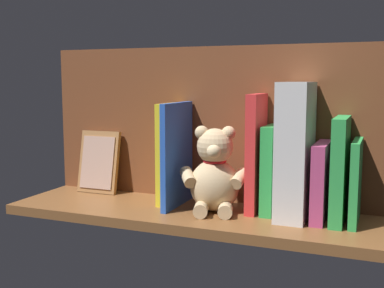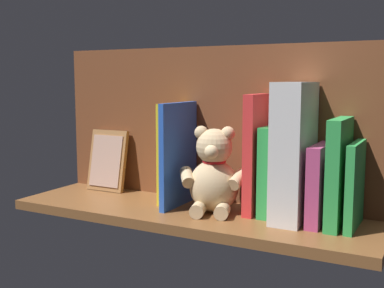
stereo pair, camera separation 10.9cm
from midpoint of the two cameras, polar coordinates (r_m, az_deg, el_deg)
The scene contains 12 objects.
ground_plane at distance 111.78cm, azimuth 2.81°, elevation -8.22°, with size 84.47×25.82×2.20cm, color brown.
shelf_back_panel at distance 117.84cm, azimuth 5.06°, elevation 2.32°, with size 84.47×1.50×37.17cm, color brown.
book_0 at distance 102.95cm, azimuth 21.53°, elevation -4.57°, with size 1.65×13.52×17.16cm, color green.
book_1 at distance 102.68cm, azimuth 19.82°, elevation -3.21°, with size 2.69×13.92×21.75cm, color green.
book_2 at distance 103.94cm, azimuth 17.75°, elevation -4.53°, with size 2.72×13.53×16.29cm, color #B23F72.
dictionary_thick_white at distance 103.39cm, azimuth 14.84°, elevation -0.96°, with size 6.26×14.45×28.80cm, color silver.
book_3 at distance 107.31cm, azimuth 12.15°, elevation -3.12°, with size 2.66×10.79×19.41cm, color green.
book_4 at distance 107.68cm, azimuth 10.42°, elevation -1.20°, with size 2.28×10.86×26.22cm, color red.
teddy_bear at distance 107.76cm, azimuth 5.47°, elevation -3.62°, with size 14.99×14.28×19.20cm.
book_5 at distance 112.36cm, azimuth 1.18°, elevation -1.26°, with size 1.29×15.63×24.11cm, color blue.
book_6 at distance 115.67cm, azimuth 0.41°, elevation -1.09°, with size 2.45×11.10×23.78cm, color yellow.
picture_frame_leaning at distance 130.08cm, azimuth -7.57°, elevation -1.96°, with size 11.17×4.55×16.12cm.
Camera 2 is at (-50.28, 95.30, 29.14)cm, focal length 45.43 mm.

